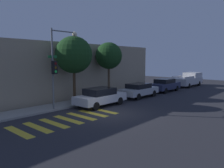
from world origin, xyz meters
The scene contains 11 objects.
ground_plane centered at (0.00, 0.00, 0.00)m, with size 60.00×60.00×0.00m, color #28282D.
sidewalk centered at (0.00, 4.21, 0.07)m, with size 26.00×2.01×0.14m, color gray.
building_row centered at (0.00, 8.61, 2.53)m, with size 26.00×6.00×5.05m, color gray.
crosswalk centered at (-2.76, 0.80, 0.00)m, with size 6.52×2.60×0.00m.
traffic_light_pole centered at (-1.54, 3.37, 3.64)m, with size 2.51×0.56×5.73m.
sedan_near_corner centered at (1.32, 2.10, 0.73)m, with size 4.30×1.82×1.41m.
sedan_middle centered at (6.55, 2.10, 0.71)m, with size 4.27×1.80×1.33m.
sedan_far_end centered at (11.66, 2.10, 0.75)m, with size 4.34×1.78×1.44m.
pickup_truck centered at (18.33, 2.10, 0.90)m, with size 5.68×1.98×1.79m.
tree_near_corner centered at (0.49, 4.26, 3.95)m, with size 2.96×2.96×5.45m.
tree_midblock centered at (4.64, 4.26, 3.92)m, with size 2.50×2.50×5.20m.
Camera 1 is at (-10.57, -9.68, 3.61)m, focal length 35.00 mm.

